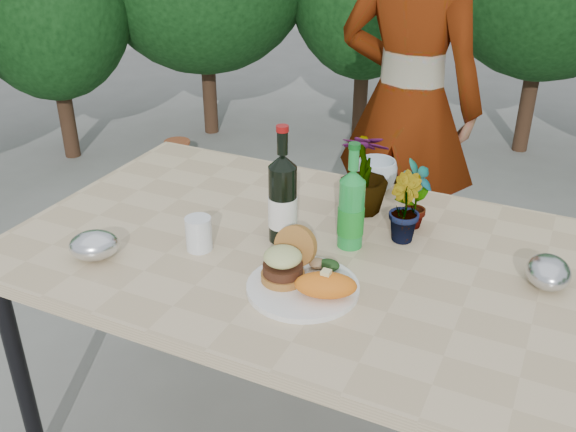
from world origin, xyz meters
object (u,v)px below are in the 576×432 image
at_px(person, 408,104).
at_px(patio_table, 300,263).
at_px(wine_bottle, 283,200).
at_px(dinner_plate, 303,287).

bearing_deg(person, patio_table, 94.66).
bearing_deg(wine_bottle, patio_table, -13.65).
xyz_separation_m(wine_bottle, person, (0.05, 1.08, -0.04)).
distance_m(patio_table, wine_bottle, 0.19).
bearing_deg(patio_table, person, 90.70).
bearing_deg(patio_table, dinner_plate, -63.95).
xyz_separation_m(patio_table, dinner_plate, (0.10, -0.20, 0.06)).
distance_m(dinner_plate, wine_bottle, 0.28).
bearing_deg(wine_bottle, person, 84.31).
height_order(patio_table, dinner_plate, dinner_plate).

